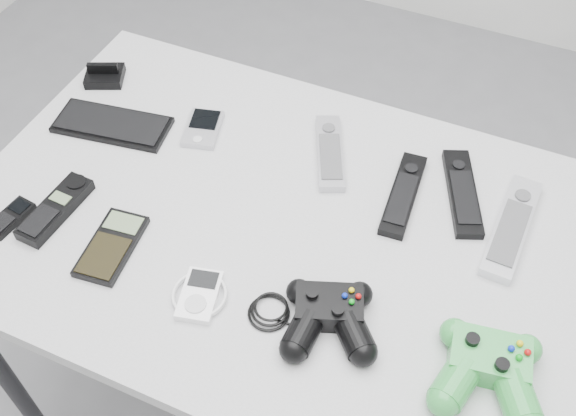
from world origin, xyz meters
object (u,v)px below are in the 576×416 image
at_px(pda, 203,128).
at_px(calculator, 111,246).
at_px(controller_black, 329,315).
at_px(cordless_handset, 55,209).
at_px(remote_silver_a, 330,152).
at_px(remote_black_b, 462,192).
at_px(pda_keyboard, 112,124).
at_px(controller_green, 489,367).
at_px(remote_silver_b, 512,227).
at_px(remote_black_a, 403,194).
at_px(mp3_player, 199,295).
at_px(desk, 286,248).
at_px(mobile_phone, 10,217).

height_order(pda, calculator, pda).
bearing_deg(controller_black, cordless_handset, 157.86).
xyz_separation_m(remote_silver_a, remote_black_b, (0.25, 0.00, -0.00)).
height_order(cordless_handset, controller_black, controller_black).
height_order(pda_keyboard, controller_green, controller_green).
height_order(remote_silver_b, controller_green, controller_green).
relative_size(pda, controller_green, 0.59).
bearing_deg(cordless_handset, remote_black_a, 30.37).
height_order(mp3_player, controller_black, controller_black).
height_order(desk, calculator, calculator).
xyz_separation_m(cordless_handset, mp3_player, (0.31, -0.05, -0.00)).
bearing_deg(controller_black, calculator, 161.26).
bearing_deg(remote_black_b, remote_silver_a, 158.48).
bearing_deg(mp3_player, pda_keyboard, 127.67).
xyz_separation_m(cordless_handset, controller_green, (0.76, -0.00, 0.02)).
height_order(desk, remote_black_b, remote_black_b).
height_order(desk, remote_silver_b, remote_silver_b).
height_order(calculator, mp3_player, mp3_player).
bearing_deg(controller_green, calculator, 173.23).
bearing_deg(calculator, controller_black, -4.44).
bearing_deg(mobile_phone, pda_keyboard, 90.60).
distance_m(pda, controller_black, 0.48).
distance_m(pda, controller_green, 0.69).
height_order(mobile_phone, calculator, same).
height_order(controller_black, controller_green, controller_green).
bearing_deg(mobile_phone, remote_silver_a, 46.47).
bearing_deg(desk, pda, 148.56).
bearing_deg(pda, mp3_player, -77.09).
height_order(pda, mp3_player, same).
xyz_separation_m(pda_keyboard, controller_green, (0.79, -0.23, 0.02)).
distance_m(pda_keyboard, mp3_player, 0.44).
distance_m(remote_silver_b, controller_black, 0.37).
distance_m(remote_black_b, remote_silver_b, 0.11).
height_order(remote_silver_b, mp3_player, remote_silver_b).
bearing_deg(mp3_player, remote_black_b, 35.69).
xyz_separation_m(pda, remote_silver_b, (0.60, -0.00, 0.00)).
relative_size(remote_black_a, controller_green, 1.14).
height_order(pda_keyboard, cordless_handset, cordless_handset).
distance_m(remote_silver_a, cordless_handset, 0.50).
bearing_deg(remote_silver_b, mobile_phone, -155.39).
relative_size(remote_silver_a, mobile_phone, 2.16).
height_order(pda_keyboard, pda, pda).
xyz_separation_m(pda, remote_silver_a, (0.25, 0.04, 0.00)).
distance_m(remote_silver_b, mobile_phone, 0.86).
bearing_deg(mp3_player, mobile_phone, 165.37).
bearing_deg(pda_keyboard, pda, 11.24).
xyz_separation_m(remote_black_a, controller_green, (0.21, -0.28, 0.02)).
distance_m(mobile_phone, mp3_player, 0.38).
relative_size(calculator, controller_green, 0.85).
height_order(remote_silver_a, remote_black_a, same).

